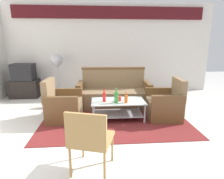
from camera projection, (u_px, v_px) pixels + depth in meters
name	position (u px, v px, depth m)	size (l,w,h in m)	color
ground_plane	(122.00, 134.00, 3.31)	(14.00, 14.00, 0.00)	silver
wall_back	(110.00, 46.00, 5.91)	(6.52, 0.19, 2.80)	silver
rug	(114.00, 117.00, 4.06)	(2.99, 2.27, 0.01)	maroon
couch	(114.00, 94.00, 4.71)	(1.83, 0.81, 0.96)	#7F6647
armchair_left	(63.00, 106.00, 3.90)	(0.73, 0.79, 0.85)	#7F6647
armchair_right	(165.00, 105.00, 3.98)	(0.75, 0.81, 0.85)	#7F6647
coffee_table	(118.00, 107.00, 3.89)	(1.10, 0.60, 0.40)	silver
bottle_green	(116.00, 97.00, 3.70)	(0.08, 0.08, 0.30)	#2D8C38
bottle_red	(104.00, 97.00, 3.77)	(0.06, 0.06, 0.27)	red
bottle_orange	(126.00, 99.00, 3.70)	(0.06, 0.06, 0.23)	#D85919
cup	(119.00, 99.00, 3.84)	(0.08, 0.08, 0.10)	red
tv_stand	(25.00, 89.00, 5.53)	(0.80, 0.50, 0.52)	black
television	(23.00, 72.00, 5.41)	(0.61, 0.46, 0.48)	black
pedestal_fan	(57.00, 63.00, 5.46)	(0.36, 0.36, 1.27)	#2D2D33
wicker_chair	(90.00, 137.00, 2.19)	(0.60, 0.60, 0.84)	#AD844C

